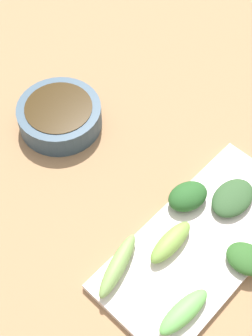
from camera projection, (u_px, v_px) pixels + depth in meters
tabletop at (125, 203)px, 0.73m from camera, size 2.10×2.10×0.02m
sauce_bowl at (60, 115)px, 0.78m from camera, size 0.14×0.14×0.04m
serving_plate at (203, 242)px, 0.68m from camera, size 0.15×0.32×0.01m
broccoli_leafy_0 at (233, 198)px, 0.70m from camera, size 0.05×0.07×0.02m
broccoli_stalk_1 at (118, 265)px, 0.64m from camera, size 0.05×0.10×0.02m
broccoli_stalk_2 at (171, 242)px, 0.66m from camera, size 0.03×0.08×0.02m
broccoli_stalk_4 at (184, 312)px, 0.60m from camera, size 0.03×0.08×0.02m
broccoli_leafy_5 at (246, 259)px, 0.64m from camera, size 0.06×0.05×0.02m
broccoli_leafy_6 at (188, 196)px, 0.69m from camera, size 0.06×0.07×0.03m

